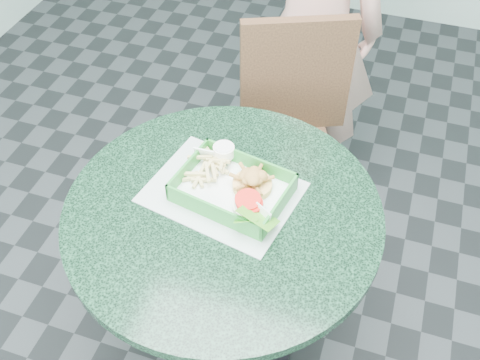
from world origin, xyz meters
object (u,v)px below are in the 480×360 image
(cafe_table, at_px, (224,251))
(crab_sandwich, at_px, (251,182))
(dining_chair, at_px, (286,129))
(food_basket, at_px, (233,195))
(sauce_ramekin, at_px, (216,157))
(diner_person, at_px, (313,32))

(cafe_table, xyz_separation_m, crab_sandwich, (0.05, 0.09, 0.22))
(cafe_table, xyz_separation_m, dining_chair, (0.02, 0.62, -0.05))
(food_basket, xyz_separation_m, sauce_ramekin, (-0.08, 0.09, 0.03))
(crab_sandwich, bearing_deg, sauce_ramekin, 155.00)
(dining_chair, distance_m, crab_sandwich, 0.60)
(dining_chair, distance_m, sauce_ramekin, 0.55)
(cafe_table, relative_size, sauce_ramekin, 14.07)
(cafe_table, xyz_separation_m, food_basket, (0.01, 0.05, 0.19))
(cafe_table, bearing_deg, dining_chair, 88.39)
(cafe_table, distance_m, sauce_ramekin, 0.27)
(dining_chair, bearing_deg, diner_person, 66.82)
(dining_chair, height_order, crab_sandwich, dining_chair)
(sauce_ramekin, bearing_deg, food_basket, -48.79)
(diner_person, height_order, sauce_ramekin, diner_person)
(dining_chair, relative_size, crab_sandwich, 8.67)
(crab_sandwich, bearing_deg, diner_person, 92.14)
(dining_chair, relative_size, sauce_ramekin, 15.32)
(diner_person, bearing_deg, crab_sandwich, 86.48)
(food_basket, bearing_deg, diner_person, 89.55)
(cafe_table, xyz_separation_m, diner_person, (0.02, 0.97, 0.15))
(crab_sandwich, distance_m, sauce_ramekin, 0.13)
(diner_person, distance_m, crab_sandwich, 0.88)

